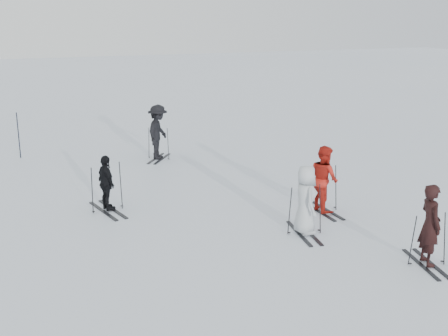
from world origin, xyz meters
The scene contains 12 objects.
ground centered at (0.00, 0.00, 0.00)m, with size 120.00×120.00×0.00m, color silver.
skier_near_dark centered at (2.39, -4.56, 0.89)m, with size 0.65×0.42×1.77m, color black.
skier_red centered at (2.18, -0.77, 0.90)m, with size 0.87×0.68×1.80m, color #B11D13.
skier_grey centered at (0.88, -2.00, 0.85)m, with size 0.83×0.54×1.70m, color #B1B7BB.
skier_uphill_left centered at (-3.23, 1.52, 0.76)m, with size 0.89×0.37×1.52m, color black.
skier_uphill_far centered at (-0.33, 6.47, 1.00)m, with size 1.29×0.74×2.00m, color black.
skis_near_dark centered at (2.39, -4.56, 0.60)m, with size 0.86×1.63×1.19m, color black, non-canonical shape.
skis_red centered at (2.18, -0.77, 0.64)m, with size 0.93×1.76×1.28m, color black, non-canonical shape.
skis_grey centered at (0.88, -2.00, 0.63)m, with size 0.92×1.74×1.27m, color black, non-canonical shape.
skis_uphill_left centered at (-3.23, 1.52, 0.68)m, with size 0.98×1.85×1.35m, color black, non-canonical shape.
skis_uphill_far centered at (-0.33, 6.47, 0.61)m, with size 0.89×1.67×1.22m, color black, non-canonical shape.
piste_marker centered at (-5.06, 8.63, 0.86)m, with size 0.04×0.04×1.72m, color black.
Camera 1 is at (-5.92, -13.09, 5.20)m, focal length 45.00 mm.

